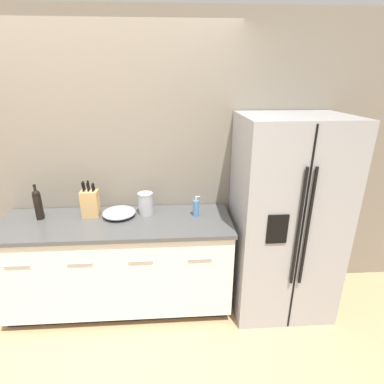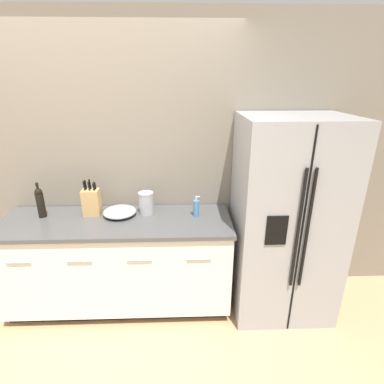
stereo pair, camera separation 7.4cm
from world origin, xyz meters
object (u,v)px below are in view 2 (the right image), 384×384
(wine_bottle, at_px, (40,202))
(steel_canister, at_px, (146,203))
(refrigerator, at_px, (285,220))
(mixing_bowl, at_px, (120,212))
(soap_dispenser, at_px, (196,208))
(knife_block, at_px, (92,202))

(wine_bottle, bearing_deg, steel_canister, 2.53)
(refrigerator, xyz_separation_m, mixing_bowl, (-1.46, 0.13, 0.04))
(soap_dispenser, bearing_deg, mixing_bowl, 177.41)
(wine_bottle, height_order, steel_canister, wine_bottle)
(refrigerator, distance_m, soap_dispenser, 0.79)
(steel_canister, xyz_separation_m, mixing_bowl, (-0.24, -0.04, -0.07))
(refrigerator, relative_size, soap_dispenser, 9.47)
(refrigerator, xyz_separation_m, wine_bottle, (-2.15, 0.13, 0.15))
(knife_block, bearing_deg, refrigerator, -5.17)
(soap_dispenser, bearing_deg, wine_bottle, 178.72)
(mixing_bowl, bearing_deg, soap_dispenser, -2.59)
(refrigerator, xyz_separation_m, knife_block, (-1.71, 0.15, 0.13))
(knife_block, bearing_deg, mixing_bowl, -6.13)
(refrigerator, height_order, mixing_bowl, refrigerator)
(soap_dispenser, height_order, mixing_bowl, soap_dispenser)
(refrigerator, bearing_deg, steel_canister, 172.19)
(steel_canister, bearing_deg, soap_dispenser, -9.01)
(steel_canister, relative_size, mixing_bowl, 0.74)
(refrigerator, height_order, soap_dispenser, refrigerator)
(refrigerator, height_order, wine_bottle, refrigerator)
(knife_block, height_order, mixing_bowl, knife_block)
(wine_bottle, height_order, mixing_bowl, wine_bottle)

